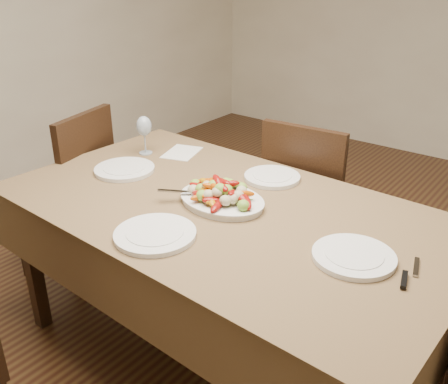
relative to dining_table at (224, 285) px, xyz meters
name	(u,v)px	position (x,y,z in m)	size (l,w,h in m)	color
floor	(271,347)	(0.15, 0.16, -0.38)	(6.00, 6.00, 0.00)	#3D2312
dining_table	(224,285)	(0.00, 0.00, 0.00)	(1.84, 1.04, 0.76)	brown
chair_far	(314,204)	(0.01, 0.76, 0.10)	(0.42, 0.42, 0.95)	black
chair_left	(64,194)	(-1.14, 0.02, 0.10)	(0.42, 0.42, 0.95)	black
serving_platter	(222,201)	(-0.02, 0.01, 0.39)	(0.36, 0.26, 0.02)	white
roasted_vegetables	(222,188)	(-0.02, 0.01, 0.45)	(0.29, 0.20, 0.09)	maroon
serving_spoon	(203,192)	(-0.08, -0.03, 0.43)	(0.28, 0.06, 0.03)	#9EA0A8
plate_left	(125,169)	(-0.58, 0.00, 0.39)	(0.28, 0.28, 0.02)	white
plate_right	(354,257)	(0.57, -0.04, 0.39)	(0.27, 0.27, 0.02)	white
plate_far	(272,177)	(0.00, 0.34, 0.39)	(0.25, 0.25, 0.02)	white
plate_near	(155,234)	(-0.04, -0.34, 0.39)	(0.29, 0.29, 0.02)	white
wine_glass	(144,134)	(-0.67, 0.22, 0.48)	(0.08, 0.08, 0.20)	#8C99A5
menu_card	(182,153)	(-0.54, 0.34, 0.38)	(0.15, 0.21, 0.00)	silver
table_knife	(410,274)	(0.75, -0.03, 0.38)	(0.02, 0.20, 0.01)	#9EA0A8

